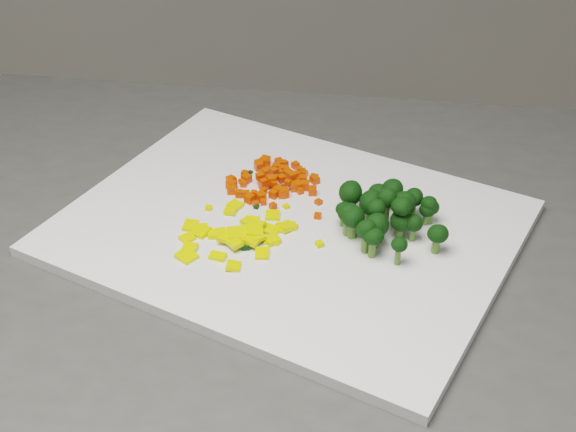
{
  "coord_description": "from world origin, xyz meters",
  "views": [
    {
      "loc": [
        -0.35,
        -0.29,
        1.45
      ],
      "look_at": [
        -0.31,
        0.46,
        0.92
      ],
      "focal_mm": 50.0,
      "sensor_mm": 36.0,
      "label": 1
    }
  ],
  "objects_px": {
    "cutting_board": "(288,228)",
    "carrot_pile": "(273,175)",
    "broccoli_pile": "(395,213)",
    "pepper_pile": "(234,232)"
  },
  "relations": [
    {
      "from": "carrot_pile",
      "to": "broccoli_pile",
      "type": "bearing_deg",
      "value": -39.6
    },
    {
      "from": "cutting_board",
      "to": "broccoli_pile",
      "type": "relative_size",
      "value": 3.75
    },
    {
      "from": "cutting_board",
      "to": "pepper_pile",
      "type": "distance_m",
      "value": 0.07
    },
    {
      "from": "carrot_pile",
      "to": "broccoli_pile",
      "type": "height_order",
      "value": "broccoli_pile"
    },
    {
      "from": "cutting_board",
      "to": "carrot_pile",
      "type": "bearing_deg",
      "value": 100.02
    },
    {
      "from": "carrot_pile",
      "to": "pepper_pile",
      "type": "relative_size",
      "value": 0.86
    },
    {
      "from": "carrot_pile",
      "to": "pepper_pile",
      "type": "height_order",
      "value": "carrot_pile"
    },
    {
      "from": "cutting_board",
      "to": "pepper_pile",
      "type": "xyz_separation_m",
      "value": [
        -0.06,
        -0.03,
        0.02
      ]
    },
    {
      "from": "cutting_board",
      "to": "broccoli_pile",
      "type": "distance_m",
      "value": 0.13
    },
    {
      "from": "broccoli_pile",
      "to": "carrot_pile",
      "type": "bearing_deg",
      "value": 140.4
    }
  ]
}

